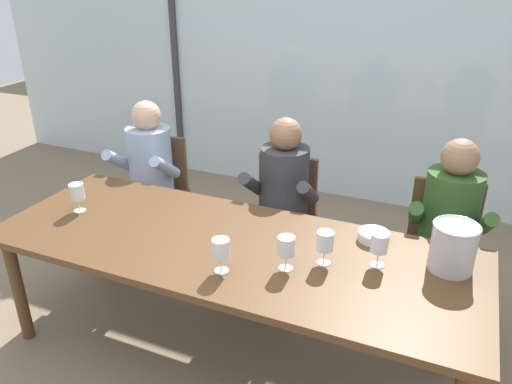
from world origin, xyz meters
The scene contains 18 objects.
ground centered at (0.00, 1.00, 0.00)m, with size 14.00×14.00×0.00m, color #847056.
window_glass_panel centered at (0.00, 2.38, 1.30)m, with size 7.79×0.03×2.60m, color silver.
window_mullion_left centered at (-1.75, 2.36, 1.30)m, with size 0.06×0.06×2.60m, color #38383D.
hillside_vineyard centered at (0.00, 6.73, 0.72)m, with size 13.79×2.40×1.44m, color #477A38.
dining_table centered at (0.00, 0.00, 0.67)m, with size 2.59×0.95×0.73m.
chair_near_curtain centered at (-1.08, 0.91, 0.51)m, with size 0.50×0.50×0.87m.
chair_left_of_center centered at (-0.03, 0.89, 0.51)m, with size 0.46×0.46×0.87m.
chair_center centered at (1.02, 0.88, 0.51)m, with size 0.49×0.49×0.87m.
person_pale_blue_shirt centered at (-1.05, 0.75, 0.68)m, with size 0.48×0.63×1.19m.
person_charcoal_jacket centered at (0.01, 0.75, 0.68)m, with size 0.48×0.62×1.19m.
person_olive_shirt centered at (1.04, 0.75, 0.68)m, with size 0.48×0.63×1.19m.
ice_bucket_primary centered at (1.08, 0.21, 0.86)m, with size 0.22×0.22×0.24m.
tasting_bowl centered at (0.69, 0.34, 0.76)m, with size 0.17×0.17×0.05m, color silver.
wine_glass_by_left_taster centered at (-0.98, -0.01, 0.85)m, with size 0.08×0.08×0.17m.
wine_glass_near_bucket centered at (0.35, -0.10, 0.85)m, with size 0.08×0.08×0.17m.
wine_glass_center_pour centered at (0.75, 0.10, 0.85)m, with size 0.08×0.08×0.17m.
wine_glass_by_right_taster centered at (0.08, -0.25, 0.85)m, with size 0.08×0.08×0.17m.
wine_glass_spare_empty centered at (0.51, 0.01, 0.85)m, with size 0.08×0.08×0.17m.
Camera 1 is at (1.03, -2.03, 2.08)m, focal length 35.00 mm.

